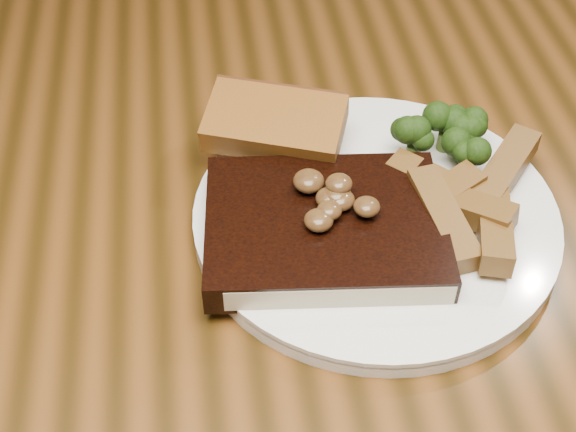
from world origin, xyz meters
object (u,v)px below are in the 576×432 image
Objects in this scene: dining_table at (265,312)px; chair_far at (95,24)px; garlic_bread at (275,142)px; potato_wedges at (464,179)px; steak at (325,228)px; plate at (375,219)px.

chair_far is at bearing 105.54° from dining_table.
garlic_bread and potato_wedges have the same top height.
potato_wedges is (0.14, -0.06, -0.00)m from garlic_bread.
steak is 0.12m from potato_wedges.
steak reaches higher than garlic_bread.
chair_far is 0.79m from potato_wedges.
chair_far is at bearing 112.38° from plate.
plate is at bearing 32.00° from steak.
plate is 0.05m from steak.
plate is 2.56× the size of garlic_bread.
plate is at bearing 94.73° from chair_far.
plate is 0.08m from potato_wedges.
chair_far is 8.16× the size of potato_wedges.
garlic_bread reaches higher than dining_table.
garlic_bread is at bearing 76.17° from dining_table.
dining_table is 13.66× the size of potato_wedges.
garlic_bread is at bearing 155.87° from potato_wedges.
steak is (0.24, -0.70, 0.25)m from chair_far.
garlic_bread is at bearing 91.74° from chair_far.
plate is at bearing 2.40° from dining_table.
chair_far is at bearing 114.07° from steak.
garlic_bread is at bearing 130.54° from plate.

